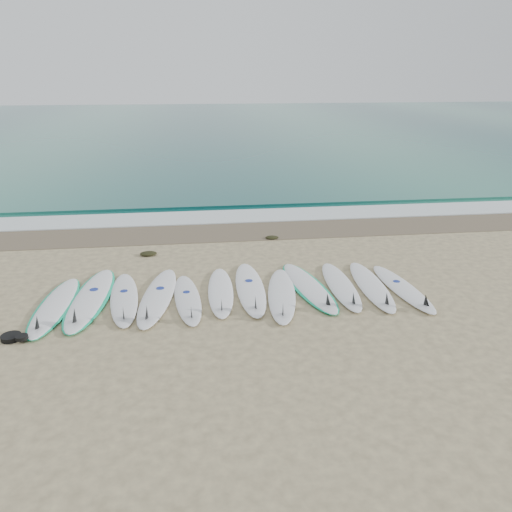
{
  "coord_description": "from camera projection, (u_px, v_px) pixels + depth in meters",
  "views": [
    {
      "loc": [
        -0.71,
        -8.85,
        4.11
      ],
      "look_at": [
        0.55,
        1.04,
        0.4
      ],
      "focal_mm": 35.0,
      "sensor_mm": 36.0,
      "label": 1
    }
  ],
  "objects": [
    {
      "name": "ocean",
      "position": [
        200.0,
        125.0,
        39.96
      ],
      "size": [
        120.0,
        55.0,
        0.03
      ],
      "primitive_type": "cube",
      "color": "#1B6358",
      "rests_on": "ground"
    },
    {
      "name": "wave_crest",
      "position": [
        216.0,
        204.0,
        16.24
      ],
      "size": [
        120.0,
        1.0,
        0.1
      ],
      "primitive_type": "cube",
      "color": "#1B6358",
      "rests_on": "ground"
    },
    {
      "name": "surfboard_9",
      "position": [
        342.0,
        286.0,
        9.99
      ],
      "size": [
        0.59,
        2.49,
        0.32
      ],
      "rotation": [
        0.0,
        0.0,
        -0.03
      ],
      "color": "white",
      "rests_on": "ground"
    },
    {
      "name": "wet_sand_band",
      "position": [
        222.0,
        232.0,
        13.56
      ],
      "size": [
        120.0,
        1.8,
        0.01
      ],
      "primitive_type": "cube",
      "color": "brown",
      "rests_on": "ground"
    },
    {
      "name": "foam_band",
      "position": [
        219.0,
        217.0,
        14.85
      ],
      "size": [
        120.0,
        1.4,
        0.04
      ],
      "primitive_type": "cube",
      "color": "silver",
      "rests_on": "ground"
    },
    {
      "name": "surfboard_2",
      "position": [
        124.0,
        299.0,
        9.43
      ],
      "size": [
        0.8,
        2.53,
        0.32
      ],
      "rotation": [
        0.0,
        0.0,
        0.12
      ],
      "color": "white",
      "rests_on": "ground"
    },
    {
      "name": "surfboard_4",
      "position": [
        188.0,
        299.0,
        9.42
      ],
      "size": [
        0.68,
        2.34,
        0.29
      ],
      "rotation": [
        0.0,
        0.0,
        0.09
      ],
      "color": "white",
      "rests_on": "ground"
    },
    {
      "name": "seaweed_near",
      "position": [
        148.0,
        254.0,
        11.83
      ],
      "size": [
        0.4,
        0.31,
        0.08
      ],
      "primitive_type": "ellipsoid",
      "color": "black",
      "rests_on": "ground"
    },
    {
      "name": "surfboard_1",
      "position": [
        90.0,
        299.0,
        9.45
      ],
      "size": [
        0.87,
        2.93,
        0.37
      ],
      "rotation": [
        0.0,
        0.0,
        -0.06
      ],
      "color": "white",
      "rests_on": "ground"
    },
    {
      "name": "surfboard_11",
      "position": [
        404.0,
        289.0,
        9.89
      ],
      "size": [
        0.71,
        2.47,
        0.31
      ],
      "rotation": [
        0.0,
        0.0,
        0.09
      ],
      "color": "white",
      "rests_on": "ground"
    },
    {
      "name": "surfboard_7",
      "position": [
        282.0,
        295.0,
        9.59
      ],
      "size": [
        0.92,
        2.62,
        0.33
      ],
      "rotation": [
        0.0,
        0.0,
        -0.15
      ],
      "color": "white",
      "rests_on": "ground"
    },
    {
      "name": "leash_coil",
      "position": [
        13.0,
        337.0,
        8.09
      ],
      "size": [
        0.46,
        0.36,
        0.11
      ],
      "color": "black",
      "rests_on": "ground"
    },
    {
      "name": "surfboard_8",
      "position": [
        309.0,
        287.0,
        9.97
      ],
      "size": [
        1.01,
        2.68,
        0.33
      ],
      "rotation": [
        0.0,
        0.0,
        0.15
      ],
      "color": "white",
      "rests_on": "ground"
    },
    {
      "name": "surfboard_6",
      "position": [
        251.0,
        289.0,
        9.87
      ],
      "size": [
        0.6,
        2.68,
        0.34
      ],
      "rotation": [
        0.0,
        0.0,
        -0.02
      ],
      "color": "white",
      "rests_on": "ground"
    },
    {
      "name": "seaweed_far",
      "position": [
        272.0,
        237.0,
        12.99
      ],
      "size": [
        0.35,
        0.27,
        0.07
      ],
      "primitive_type": "ellipsoid",
      "color": "black",
      "rests_on": "ground"
    },
    {
      "name": "surfboard_0",
      "position": [
        54.0,
        306.0,
        9.15
      ],
      "size": [
        0.74,
        2.61,
        0.33
      ],
      "rotation": [
        0.0,
        0.0,
        -0.05
      ],
      "color": "white",
      "rests_on": "ground"
    },
    {
      "name": "surfboard_5",
      "position": [
        221.0,
        292.0,
        9.73
      ],
      "size": [
        0.58,
        2.4,
        0.31
      ],
      "rotation": [
        0.0,
        0.0,
        -0.04
      ],
      "color": "white",
      "rests_on": "ground"
    },
    {
      "name": "ground",
      "position": [
        235.0,
        295.0,
        9.75
      ],
      "size": [
        120.0,
        120.0,
        0.0
      ],
      "primitive_type": "plane",
      "color": "tan"
    },
    {
      "name": "surfboard_10",
      "position": [
        372.0,
        286.0,
        9.99
      ],
      "size": [
        0.64,
        2.58,
        0.33
      ],
      "rotation": [
        0.0,
        0.0,
        -0.04
      ],
      "color": "white",
      "rests_on": "ground"
    },
    {
      "name": "surfboard_3",
      "position": [
        157.0,
        297.0,
        9.5
      ],
      "size": [
        0.9,
        2.77,
        0.35
      ],
      "rotation": [
        0.0,
        0.0,
        -0.12
      ],
      "color": "white",
      "rests_on": "ground"
    }
  ]
}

